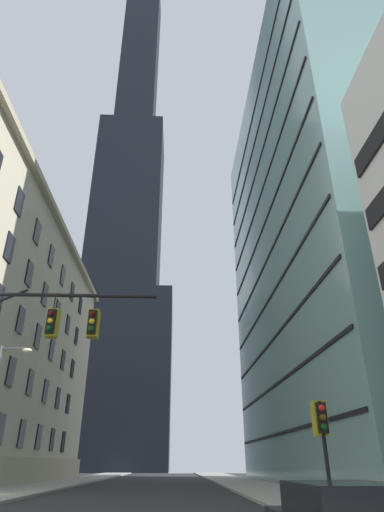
% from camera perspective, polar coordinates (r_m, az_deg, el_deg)
% --- Properties ---
extents(dark_skyscraper, '(27.16, 27.16, 189.39)m').
position_cam_1_polar(dark_skyscraper, '(119.55, -9.03, 1.18)').
color(dark_skyscraper, black).
rests_on(dark_skyscraper, ground).
extents(glass_office_midrise, '(16.86, 38.26, 46.02)m').
position_cam_1_polar(glass_office_midrise, '(47.72, 19.40, 1.76)').
color(glass_office_midrise, gray).
rests_on(glass_office_midrise, ground).
extents(traffic_signal_mast, '(8.31, 0.63, 7.50)m').
position_cam_1_polar(traffic_signal_mast, '(16.51, -22.98, -11.07)').
color(traffic_signal_mast, black).
rests_on(traffic_signal_mast, sidewalk_left).
extents(traffic_light_near_right, '(0.40, 0.63, 3.37)m').
position_cam_1_polar(traffic_light_near_right, '(14.70, 17.15, -21.00)').
color(traffic_light_near_right, black).
rests_on(traffic_light_near_right, sidewalk_right).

